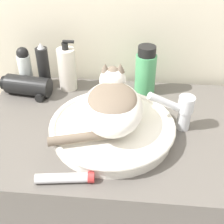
# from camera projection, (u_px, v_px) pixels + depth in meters

# --- Properties ---
(wall_back) EXTENTS (8.00, 0.05, 2.40)m
(wall_back) POSITION_uv_depth(u_px,v_px,m) (124.00, 4.00, 1.18)
(wall_back) COLOR beige
(wall_back) RESTS_ON ground_plane
(vanity_counter) EXTENTS (0.94, 0.62, 0.90)m
(vanity_counter) POSITION_uv_depth(u_px,v_px,m) (115.00, 209.00, 1.33)
(vanity_counter) COLOR #56514C
(vanity_counter) RESTS_ON ground_plane
(sink_basin) EXTENTS (0.41, 0.41, 0.05)m
(sink_basin) POSITION_uv_depth(u_px,v_px,m) (112.00, 128.00, 1.01)
(sink_basin) COLOR white
(sink_basin) RESTS_ON vanity_counter
(cat) EXTENTS (0.28, 0.29, 0.16)m
(cat) POSITION_uv_depth(u_px,v_px,m) (112.00, 103.00, 0.96)
(cat) COLOR silver
(cat) RESTS_ON sink_basin
(faucet) EXTENTS (0.16, 0.07, 0.15)m
(faucet) POSITION_uv_depth(u_px,v_px,m) (181.00, 110.00, 1.01)
(faucet) COLOR silver
(faucet) RESTS_ON vanity_counter
(soap_pump_bottle) EXTENTS (0.07, 0.07, 0.21)m
(soap_pump_bottle) POSITION_uv_depth(u_px,v_px,m) (67.00, 69.00, 1.21)
(soap_pump_bottle) COLOR silver
(soap_pump_bottle) RESTS_ON vanity_counter
(hairspray_can_black) EXTENTS (0.05, 0.05, 0.19)m
(hairspray_can_black) POSITION_uv_depth(u_px,v_px,m) (44.00, 67.00, 1.22)
(hairspray_can_black) COLOR black
(hairspray_can_black) RESTS_ON vanity_counter
(mouthwash_bottle) EXTENTS (0.08, 0.08, 0.19)m
(mouthwash_bottle) POSITION_uv_depth(u_px,v_px,m) (146.00, 71.00, 1.19)
(mouthwash_bottle) COLOR #4CA366
(mouthwash_bottle) RESTS_ON vanity_counter
(lotion_bottle_white) EXTENTS (0.05, 0.05, 0.17)m
(lotion_bottle_white) POSITION_uv_depth(u_px,v_px,m) (25.00, 67.00, 1.23)
(lotion_bottle_white) COLOR silver
(lotion_bottle_white) RESTS_ON vanity_counter
(cream_tube) EXTENTS (0.16, 0.05, 0.03)m
(cream_tube) POSITION_uv_depth(u_px,v_px,m) (66.00, 178.00, 0.86)
(cream_tube) COLOR silver
(cream_tube) RESTS_ON vanity_counter
(hair_dryer) EXTENTS (0.20, 0.11, 0.08)m
(hair_dryer) POSITION_uv_depth(u_px,v_px,m) (28.00, 86.00, 1.21)
(hair_dryer) COLOR black
(hair_dryer) RESTS_ON vanity_counter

